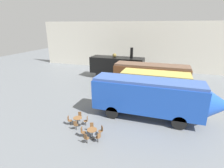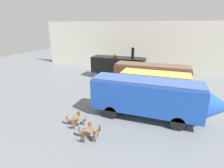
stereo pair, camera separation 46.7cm
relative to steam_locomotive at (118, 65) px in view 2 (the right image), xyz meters
The scene contains 18 objects.
ground_plane 9.72m from the steam_locomotive, 67.63° to the right, with size 80.00×80.00×0.00m, color slate.
backdrop_wall 8.28m from the steam_locomotive, 62.97° to the left, with size 44.00×0.15×9.00m.
steam_locomotive is the anchor object (origin of this frame).
passenger_coach_wooden 7.46m from the steam_locomotive, 37.83° to the right, with size 9.33×2.55×3.63m.
passenger_coach_vintage 10.16m from the steam_locomotive, 49.01° to the right, with size 7.45×2.82×3.41m.
streamlined_locomotive 13.66m from the steam_locomotive, 58.73° to the right, with size 11.78×2.55×3.76m.
cafe_table_near 15.00m from the steam_locomotive, 86.52° to the right, with size 0.76×0.76×0.74m.
cafe_table_mid 16.52m from the steam_locomotive, 80.03° to the right, with size 0.77×0.77×0.77m.
cafe_chair_0 15.18m from the steam_locomotive, 89.32° to the right, with size 0.39×0.37×0.87m.
cafe_chair_1 15.74m from the steam_locomotive, 85.94° to the right, with size 0.37×0.39×0.87m.
cafe_chair_2 14.87m from the steam_locomotive, 83.67° to the right, with size 0.39×0.37×0.87m.
cafe_chair_3 14.28m from the steam_locomotive, 87.17° to the right, with size 0.37×0.39×0.87m.
cafe_chair_4 16.52m from the steam_locomotive, 82.68° to the right, with size 0.37×0.36×0.87m.
cafe_chair_5 17.24m from the steam_locomotive, 80.90° to the right, with size 0.36×0.38×0.87m.
cafe_chair_6 17.00m from the steam_locomotive, 78.01° to the right, with size 0.40×0.39×0.87m.
cafe_chair_7 16.12m from the steam_locomotive, 77.78° to the right, with size 0.40×0.40×0.87m.
cafe_chair_8 15.80m from the steam_locomotive, 80.79° to the right, with size 0.39×0.40×0.87m.
visitor_person 11.19m from the steam_locomotive, 64.57° to the right, with size 0.34×0.34×1.65m.
Camera 2 is at (4.71, -17.69, 8.32)m, focal length 28.00 mm.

